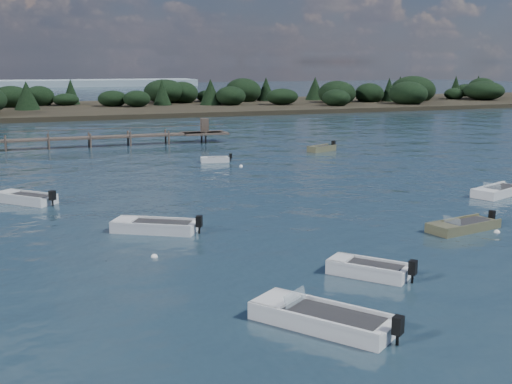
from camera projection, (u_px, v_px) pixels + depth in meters
name	position (u px, v px, depth m)	size (l,w,h in m)	color
ground	(150.00, 133.00, 83.69)	(400.00, 400.00, 0.00)	#152632
dinghy_mid_grey	(155.00, 228.00, 34.88)	(4.77, 3.78, 1.24)	silver
dinghy_mid_white_a	(463.00, 228.00, 35.16)	(4.73, 2.45, 1.08)	#666344
dinghy_near_olive	(322.00, 321.00, 22.38)	(4.46, 5.18, 1.33)	silver
tender_far_grey_b	(322.00, 150.00, 66.18)	(3.55, 2.28, 1.20)	#666344
dinghy_mid_white_b	(499.00, 193.00, 44.44)	(5.00, 3.29, 1.23)	silver
dinghy_extra_a	(368.00, 272.00, 27.66)	(3.28, 3.52, 1.24)	silver
tender_far_white	(215.00, 161.00, 58.96)	(2.94, 1.47, 0.98)	silver
dinghy_extra_b	(26.00, 200.00, 41.99)	(4.04, 4.10, 1.27)	silver
buoy_b	(497.00, 233.00, 34.66)	(0.32, 0.32, 0.32)	white
buoy_c	(154.00, 257.00, 30.30)	(0.32, 0.32, 0.32)	white
buoy_d	(476.00, 193.00, 45.06)	(0.32, 0.32, 0.32)	white
buoy_e	(241.00, 167.00, 56.51)	(0.32, 0.32, 0.32)	white
far_headland	(235.00, 98.00, 128.56)	(190.00, 40.00, 5.80)	black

